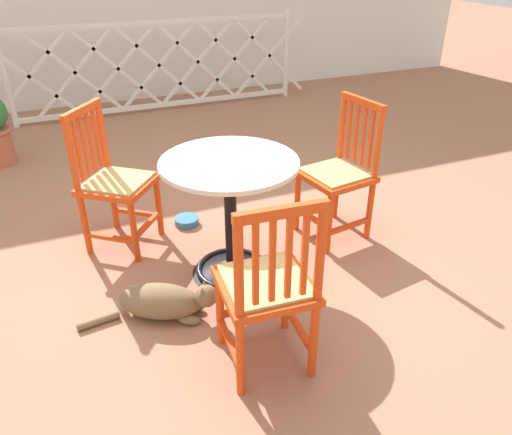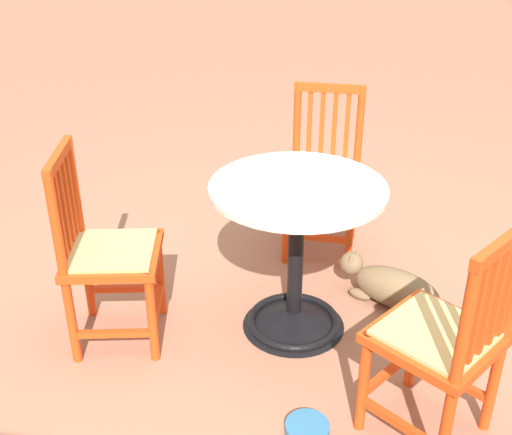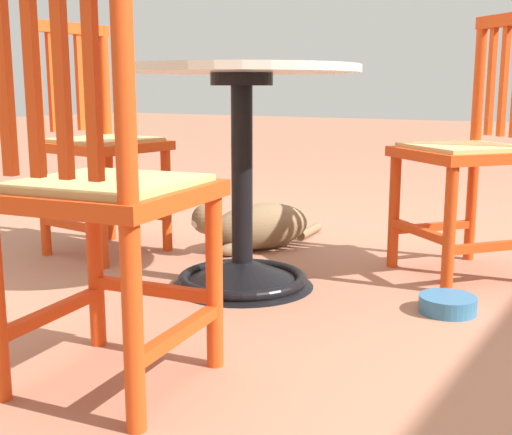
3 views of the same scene
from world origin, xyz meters
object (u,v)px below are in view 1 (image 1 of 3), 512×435
Objects in this scene: tabby_cat at (167,302)px; pet_water_bowl at (187,221)px; orange_chair_near_fence at (268,289)px; orange_chair_at_corner at (114,183)px; orange_chair_by_planter at (339,175)px; cafe_table at (231,232)px.

tabby_cat is 4.24× the size of pet_water_bowl.
pet_water_bowl is (0.00, 1.41, -0.41)m from orange_chair_near_fence.
orange_chair_at_corner is 0.62m from pet_water_bowl.
orange_chair_by_planter is (0.91, 0.92, 0.00)m from orange_chair_near_fence.
orange_chair_near_fence is at bearing -54.71° from tabby_cat.
orange_chair_by_planter is 1.11m from pet_water_bowl.
orange_chair_near_fence is at bearing -97.65° from cafe_table.
cafe_table is 0.83× the size of orange_chair_by_planter.
cafe_table is at bearing 28.30° from tabby_cat.
orange_chair_near_fence is 5.36× the size of pet_water_bowl.
cafe_table is at bearing -47.04° from orange_chair_at_corner.
pet_water_bowl is (-0.10, 0.67, -0.26)m from cafe_table.
tabby_cat is 0.98m from pet_water_bowl.
cafe_table is 0.83m from orange_chair_at_corner.
orange_chair_by_planter is at bearing -17.33° from orange_chair_at_corner.
orange_chair_at_corner and orange_chair_by_planter have the same top height.
orange_chair_by_planter reaches higher than cafe_table.
cafe_table is at bearing -81.74° from pet_water_bowl.
orange_chair_by_planter is 1.26× the size of tabby_cat.
orange_chair_at_corner reaches higher than tabby_cat.
cafe_table is 1.05× the size of tabby_cat.
orange_chair_near_fence is 0.70m from tabby_cat.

